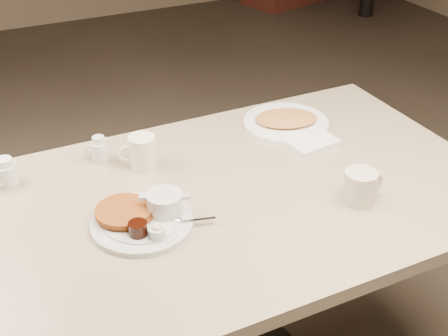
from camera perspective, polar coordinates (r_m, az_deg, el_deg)
name	(u,v)px	position (r m, az deg, el deg)	size (l,w,h in m)	color
diner_table	(227,242)	(1.73, 0.29, -7.09)	(1.50, 0.90, 0.75)	tan
main_plate	(144,216)	(1.52, -7.66, -4.58)	(0.34, 0.34, 0.07)	#BAB9B5
coffee_mug_near	(361,186)	(1.61, 12.94, -1.71)	(0.12, 0.09, 0.09)	beige
napkin	(311,142)	(1.87, 8.29, 2.50)	(0.16, 0.14, 0.02)	silver
coffee_mug_far	(142,152)	(1.73, -7.89, 1.50)	(0.12, 0.09, 0.10)	white
creamer_left	(6,173)	(1.75, -20.17, -0.42)	(0.09, 0.09, 0.08)	silver
creamer_right	(99,150)	(1.79, -11.85, 1.72)	(0.07, 0.05, 0.08)	silver
hash_plate	(286,121)	(1.97, 5.95, 4.46)	(0.35, 0.35, 0.04)	white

